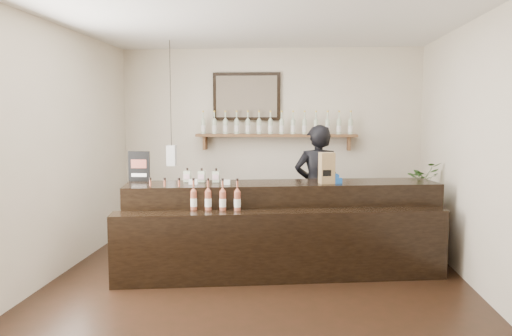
{
  "coord_description": "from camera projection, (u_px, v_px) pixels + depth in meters",
  "views": [
    {
      "loc": [
        0.39,
        -5.09,
        1.79
      ],
      "look_at": [
        -0.07,
        0.7,
        1.18
      ],
      "focal_mm": 35.0,
      "sensor_mm": 36.0,
      "label": 1
    }
  ],
  "objects": [
    {
      "name": "ground",
      "position": [
        257.0,
        286.0,
        5.26
      ],
      "size": [
        5.0,
        5.0,
        0.0
      ],
      "primitive_type": "plane",
      "color": "black",
      "rests_on": "ground"
    },
    {
      "name": "room_shell",
      "position": [
        257.0,
        125.0,
        5.09
      ],
      "size": [
        5.0,
        5.0,
        5.0
      ],
      "color": "beige",
      "rests_on": "ground"
    },
    {
      "name": "back_wall_decor",
      "position": [
        260.0,
        119.0,
        7.45
      ],
      "size": [
        2.66,
        0.96,
        1.69
      ],
      "color": "brown",
      "rests_on": "ground"
    },
    {
      "name": "counter",
      "position": [
        282.0,
        230.0,
        5.76
      ],
      "size": [
        3.68,
        1.57,
        1.18
      ],
      "color": "black",
      "rests_on": "ground"
    },
    {
      "name": "promo_sign",
      "position": [
        139.0,
        166.0,
        5.92
      ],
      "size": [
        0.26,
        0.02,
        0.36
      ],
      "color": "black",
      "rests_on": "counter"
    },
    {
      "name": "paper_bag",
      "position": [
        327.0,
        168.0,
        5.74
      ],
      "size": [
        0.19,
        0.16,
        0.36
      ],
      "color": "#977449",
      "rests_on": "counter"
    },
    {
      "name": "tape_dispenser",
      "position": [
        336.0,
        180.0,
        5.75
      ],
      "size": [
        0.15,
        0.09,
        0.12
      ],
      "color": "blue",
      "rests_on": "counter"
    },
    {
      "name": "side_cabinet",
      "position": [
        421.0,
        227.0,
        6.38
      ],
      "size": [
        0.52,
        0.61,
        0.75
      ],
      "color": "brown",
      "rests_on": "ground"
    },
    {
      "name": "potted_plant",
      "position": [
        422.0,
        180.0,
        6.31
      ],
      "size": [
        0.53,
        0.51,
        0.46
      ],
      "primitive_type": "imported",
      "rotation": [
        0.0,
        0.0,
        0.5
      ],
      "color": "#366026",
      "rests_on": "side_cabinet"
    },
    {
      "name": "shopkeeper",
      "position": [
        317.0,
        179.0,
        6.65
      ],
      "size": [
        0.73,
        0.52,
        1.89
      ],
      "primitive_type": "imported",
      "rotation": [
        0.0,
        0.0,
        3.24
      ],
      "color": "black",
      "rests_on": "ground"
    }
  ]
}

